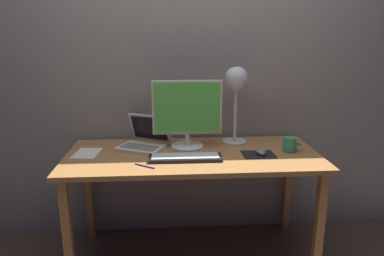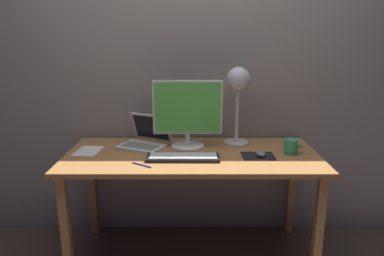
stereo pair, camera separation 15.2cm
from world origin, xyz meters
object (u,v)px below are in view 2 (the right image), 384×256
object	(u,v)px
monitor	(189,112)
pen	(143,165)
desk_lamp	(239,87)
keyboard_main	(185,157)
mouse	(262,153)
coffee_mug	(292,147)
laptop	(148,137)

from	to	relation	value
monitor	pen	world-z (taller)	monitor
pen	desk_lamp	bearing A→B (deg)	35.36
keyboard_main	pen	size ratio (longest dim) A/B	3.15
mouse	coffee_mug	xyz separation A→B (m)	(0.20, 0.05, 0.03)
monitor	desk_lamp	size ratio (longest dim) A/B	0.86
keyboard_main	laptop	xyz separation A→B (m)	(-0.26, 0.27, 0.05)
keyboard_main	coffee_mug	bearing A→B (deg)	8.90
monitor	keyboard_main	size ratio (longest dim) A/B	1.03
monitor	keyboard_main	xyz separation A→B (m)	(-0.02, -0.24, -0.23)
monitor	laptop	world-z (taller)	monitor
pen	keyboard_main	bearing A→B (deg)	24.09
laptop	desk_lamp	world-z (taller)	desk_lamp
keyboard_main	mouse	world-z (taller)	mouse
coffee_mug	laptop	bearing A→B (deg)	170.05
monitor	desk_lamp	xyz separation A→B (m)	(0.33, 0.08, 0.16)
keyboard_main	desk_lamp	xyz separation A→B (m)	(0.36, 0.32, 0.38)
keyboard_main	pen	bearing A→B (deg)	-155.91
desk_lamp	coffee_mug	size ratio (longest dim) A/B	4.35
keyboard_main	pen	world-z (taller)	keyboard_main
laptop	coffee_mug	xyz separation A→B (m)	(0.94, -0.16, -0.01)
monitor	pen	size ratio (longest dim) A/B	3.24
mouse	pen	xyz separation A→B (m)	(-0.72, -0.16, -0.02)
keyboard_main	mouse	xyz separation A→B (m)	(0.48, 0.05, 0.01)
laptop	mouse	bearing A→B (deg)	-16.52
monitor	coffee_mug	world-z (taller)	monitor
monitor	mouse	world-z (taller)	monitor
laptop	mouse	distance (m)	0.77
keyboard_main	laptop	world-z (taller)	laptop
desk_lamp	pen	bearing A→B (deg)	-144.64
laptop	pen	bearing A→B (deg)	-87.07
desk_lamp	coffee_mug	xyz separation A→B (m)	(0.32, -0.21, -0.35)
mouse	coffee_mug	size ratio (longest dim) A/B	0.79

